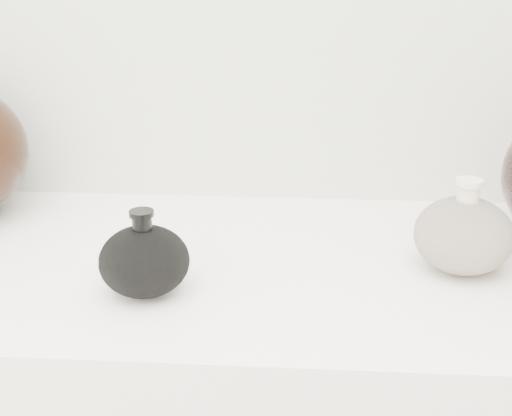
{
  "coord_description": "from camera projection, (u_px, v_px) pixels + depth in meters",
  "views": [
    {
      "loc": [
        0.05,
        0.09,
        1.3
      ],
      "look_at": [
        -0.01,
        0.92,
        0.99
      ],
      "focal_mm": 50.0,
      "sensor_mm": 36.0,
      "label": 1
    }
  ],
  "objects": [
    {
      "name": "cream_gourd_vase",
      "position": [
        464.0,
        234.0,
        0.9
      ],
      "size": [
        0.16,
        0.16,
        0.12
      ],
      "color": "beige",
      "rests_on": "display_counter"
    },
    {
      "name": "black_gourd_vase",
      "position": [
        144.0,
        260.0,
        0.85
      ],
      "size": [
        0.12,
        0.12,
        0.11
      ],
      "color": "black",
      "rests_on": "display_counter"
    }
  ]
}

